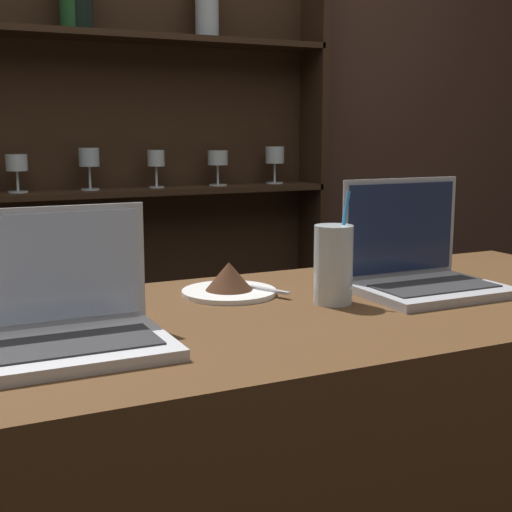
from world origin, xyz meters
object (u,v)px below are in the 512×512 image
(laptop_near, at_px, (64,319))
(water_glass, at_px, (333,264))
(laptop_far, at_px, (420,267))
(cake_plate, at_px, (229,283))

(laptop_near, height_order, water_glass, water_glass)
(water_glass, bearing_deg, laptop_far, 4.36)
(laptop_near, height_order, cake_plate, laptop_near)
(cake_plate, bearing_deg, laptop_near, -149.06)
(laptop_far, relative_size, water_glass, 1.34)
(laptop_far, distance_m, water_glass, 0.22)
(laptop_near, xyz_separation_m, water_glass, (0.52, 0.07, 0.03))
(laptop_far, xyz_separation_m, water_glass, (-0.22, -0.02, 0.03))
(laptop_far, relative_size, cake_plate, 1.51)
(laptop_near, bearing_deg, cake_plate, 30.94)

